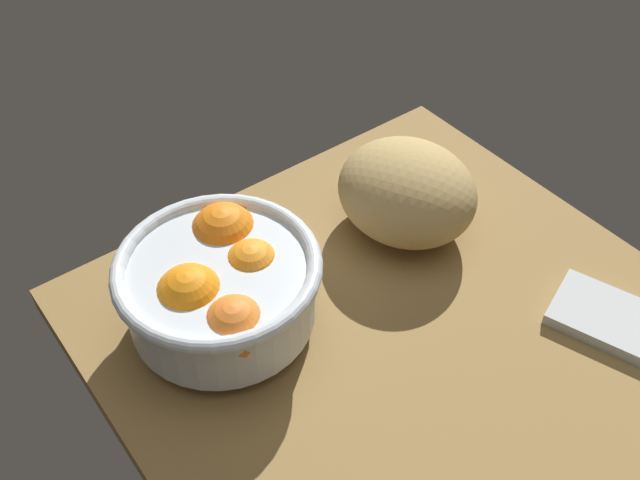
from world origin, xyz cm
name	(u,v)px	position (x,y,z in cm)	size (l,w,h in cm)	color
ground_plane	(487,418)	(0.00, 0.00, -1.50)	(82.49, 58.97, 3.00)	olive
fruit_bowl	(221,285)	(-24.18, -14.52, 6.08)	(20.72, 20.72, 10.64)	silver
bread_loaf	(407,192)	(-24.02, 10.40, 5.42)	(16.60, 14.92, 10.83)	tan
napkin_folded	(617,322)	(1.03, 18.01, 0.70)	(13.43, 7.94, 1.39)	#B9C0C2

